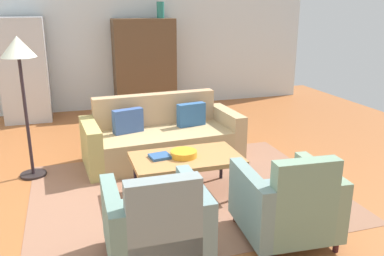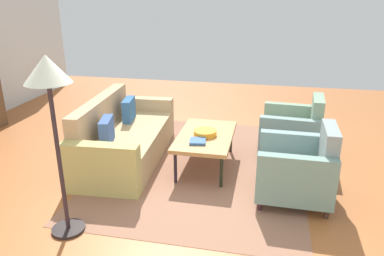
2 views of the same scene
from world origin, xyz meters
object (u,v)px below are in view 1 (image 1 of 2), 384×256
Objects in this scene: armchair_left at (157,227)px; armchair_right at (288,206)px; cabinet at (144,65)px; book_stack at (160,156)px; vase_tall at (160,10)px; refrigerator at (24,70)px; fruit_bowl at (184,154)px; couch at (161,138)px; floor_lamp at (19,60)px; coffee_table at (186,160)px.

armchair_left is 1.20m from armchair_right.
armchair_right is 0.49× the size of cabinet.
armchair_right is 3.62× the size of book_stack.
vase_tall is (1.28, 5.12, 1.61)m from armchair_left.
fruit_bowl is at bearing -64.25° from refrigerator.
fruit_bowl is at bearing 85.39° from couch.
armchair_left reaches higher than couch.
couch is 2.04m from floor_lamp.
refrigerator is (-1.86, 3.86, 0.44)m from fruit_bowl.
vase_tall is at bearing 50.62° from floor_lamp.
floor_lamp is (0.20, -2.78, 0.52)m from refrigerator.
floor_lamp is at bearing -129.38° from vase_tall.
armchair_right is 2.85× the size of vase_tall.
armchair_right is at bearing 0.88° from armchair_left.
coffee_table is at bearing -63.90° from refrigerator.
armchair_right reaches higher than book_stack.
book_stack is 1.99m from floor_lamp.
couch is at bearing 88.84° from fruit_bowl.
vase_tall is at bearing 93.26° from armchair_right.
coffee_table is 4.93× the size of book_stack.
couch is 1.18m from book_stack.
floor_lamp is at bearing 147.10° from fruit_bowl.
floor_lamp reaches higher than fruit_bowl.
vase_tall is at bearing -0.77° from cabinet.
floor_lamp is (-1.66, 1.07, 0.96)m from fruit_bowl.
refrigerator is (-2.57, -0.10, -1.03)m from vase_tall.
armchair_right is at bearing -90.93° from vase_tall.
armchair_right is at bearing -54.18° from book_stack.
cabinet reaches higher than fruit_bowl.
coffee_table is 0.65× the size of refrigerator.
armchair_right is at bearing -44.45° from floor_lamp.
vase_tall is (0.71, 3.96, 1.47)m from fruit_bowl.
book_stack reaches higher than coffee_table.
fruit_bowl is at bearing -100.14° from vase_tall.
floor_lamp is (-2.28, 2.24, 1.10)m from armchair_right.
couch is 2.86m from cabinet.
cabinet is (-0.27, 5.13, 0.56)m from armchair_right.
fruit_bowl is 0.17× the size of floor_lamp.
vase_tall is at bearing 80.27° from coffee_table.
armchair_right is 0.51× the size of floor_lamp.
couch is at bearing 108.51° from armchair_right.
cabinet reaches higher than floor_lamp.
fruit_bowl is 0.16× the size of refrigerator.
couch is 1.79× the size of coffee_table.
refrigerator is at bearing -58.24° from couch.
book_stack is 4.15m from refrigerator.
armchair_right is 5.37m from vase_tall.
fruit_bowl is 0.95× the size of vase_tall.
vase_tall is 3.76m from floor_lamp.
armchair_left is 0.49× the size of cabinet.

